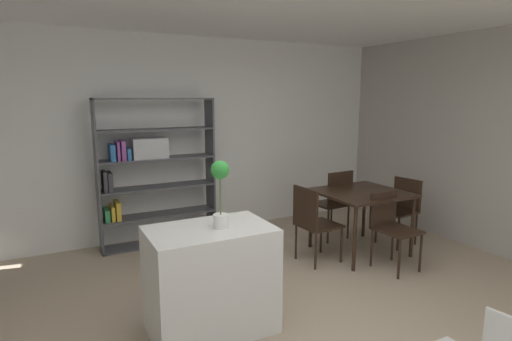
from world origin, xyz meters
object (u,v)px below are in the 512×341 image
at_px(kitchen_island, 211,279).
at_px(dining_chair_window_side, 402,205).
at_px(dining_chair_far, 335,199).
at_px(dining_chair_island_side, 312,219).
at_px(dining_table, 361,198).
at_px(open_bookshelf, 149,168).
at_px(dining_chair_near, 391,223).
at_px(potted_plant_on_island, 220,187).

relative_size(kitchen_island, dining_chair_window_side, 1.16).
bearing_deg(dining_chair_far, dining_chair_island_side, 30.92).
bearing_deg(dining_table, open_bookshelf, 147.18).
height_order(dining_chair_near, dining_chair_far, dining_chair_far).
bearing_deg(open_bookshelf, dining_chair_near, -41.10).
bearing_deg(kitchen_island, dining_table, 18.99).
bearing_deg(dining_chair_window_side, potted_plant_on_island, -81.11).
xyz_separation_m(kitchen_island, dining_chair_window_side, (3.02, 0.80, 0.07)).
xyz_separation_m(dining_chair_near, dining_chair_far, (0.01, 1.02, 0.05)).
xyz_separation_m(kitchen_island, potted_plant_on_island, (0.08, -0.03, 0.78)).
distance_m(kitchen_island, dining_chair_window_side, 3.13).
relative_size(kitchen_island, dining_chair_near, 1.16).
bearing_deg(dining_chair_island_side, dining_chair_near, -128.94).
distance_m(dining_chair_window_side, dining_chair_island_side, 1.45).
height_order(open_bookshelf, dining_chair_near, open_bookshelf).
bearing_deg(dining_chair_near, dining_table, 85.95).
bearing_deg(dining_chair_island_side, kitchen_island, 112.37).
height_order(dining_table, dining_chair_island_side, dining_chair_island_side).
distance_m(dining_chair_window_side, dining_chair_far, 0.87).
height_order(dining_chair_window_side, dining_chair_near, dining_chair_window_side).
relative_size(dining_table, dining_chair_window_side, 1.18).
height_order(potted_plant_on_island, dining_chair_near, potted_plant_on_island).
bearing_deg(potted_plant_on_island, dining_chair_far, 30.95).
bearing_deg(open_bookshelf, dining_chair_window_side, -25.90).
bearing_deg(dining_chair_window_side, kitchen_island, -82.07).
relative_size(dining_table, dining_chair_island_side, 1.11).
bearing_deg(dining_chair_far, dining_chair_near, 85.20).
bearing_deg(kitchen_island, open_bookshelf, 89.25).
xyz_separation_m(kitchen_island, open_bookshelf, (0.03, 2.25, 0.58)).
distance_m(potted_plant_on_island, open_bookshelf, 2.29).
bearing_deg(dining_chair_near, potted_plant_on_island, -175.44).
height_order(dining_table, dining_chair_far, dining_chair_far).
bearing_deg(kitchen_island, dining_chair_far, 29.45).
height_order(kitchen_island, open_bookshelf, open_bookshelf).
distance_m(kitchen_island, dining_table, 2.44).
bearing_deg(dining_chair_window_side, open_bookshelf, -122.84).
distance_m(open_bookshelf, dining_chair_far, 2.51).
bearing_deg(dining_chair_near, open_bookshelf, 135.47).
xyz_separation_m(dining_table, dining_chair_near, (-0.01, -0.51, -0.18)).
xyz_separation_m(potted_plant_on_island, dining_chair_island_side, (1.48, 0.81, -0.68)).
height_order(dining_table, dining_chair_near, dining_chair_near).
distance_m(kitchen_island, dining_chair_near, 2.31).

